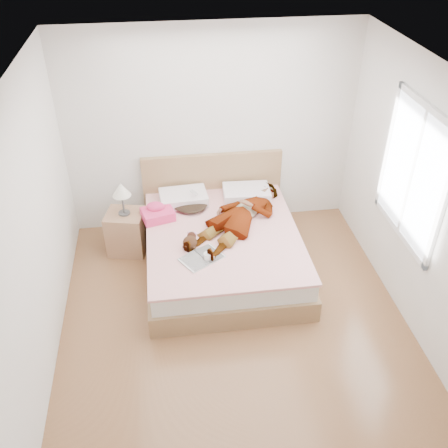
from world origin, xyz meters
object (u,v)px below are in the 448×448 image
(bed, at_px, (222,244))
(nightstand, at_px, (127,229))
(towel, at_px, (157,213))
(woman, at_px, (240,213))
(plush_toy, at_px, (190,241))
(phone, at_px, (194,193))
(coffee_mug, at_px, (208,257))
(magazine, at_px, (202,258))

(bed, bearing_deg, nightstand, 159.91)
(bed, xyz_separation_m, towel, (-0.73, 0.32, 0.31))
(woman, relative_size, plush_toy, 6.33)
(towel, bearing_deg, phone, 24.11)
(woman, distance_m, phone, 0.65)
(bed, relative_size, coffee_mug, 16.09)
(phone, relative_size, towel, 0.24)
(woman, xyz_separation_m, bed, (-0.23, -0.12, -0.35))
(woman, height_order, coffee_mug, woman)
(towel, relative_size, plush_toy, 1.63)
(plush_toy, height_order, nightstand, nightstand)
(woman, bearing_deg, towel, -150.48)
(bed, bearing_deg, towel, 156.50)
(coffee_mug, distance_m, plush_toy, 0.32)
(coffee_mug, height_order, nightstand, nightstand)
(phone, height_order, bed, bed)
(phone, distance_m, nightstand, 0.94)
(magazine, relative_size, nightstand, 0.55)
(towel, xyz_separation_m, magazine, (0.45, -0.84, -0.07))
(phone, bearing_deg, woman, -87.70)
(phone, relative_size, coffee_mug, 0.79)
(magazine, bearing_deg, towel, 117.98)
(woman, bearing_deg, magazine, -87.52)
(phone, xyz_separation_m, bed, (0.27, -0.52, -0.43))
(bed, distance_m, towel, 0.86)
(magazine, bearing_deg, phone, 89.26)
(magazine, height_order, coffee_mug, coffee_mug)
(towel, distance_m, magazine, 0.95)
(plush_toy, bearing_deg, woman, 34.08)
(phone, relative_size, magazine, 0.19)
(towel, height_order, plush_toy, towel)
(bed, height_order, magazine, bed)
(coffee_mug, height_order, plush_toy, plush_toy)
(phone, distance_m, coffee_mug, 1.10)
(woman, xyz_separation_m, nightstand, (-1.35, 0.29, -0.31))
(woman, distance_m, coffee_mug, 0.83)
(woman, distance_m, bed, 0.43)
(towel, height_order, magazine, towel)
(woman, bearing_deg, bed, -110.26)
(woman, relative_size, magazine, 3.16)
(towel, distance_m, plush_toy, 0.70)
(phone, relative_size, plush_toy, 0.39)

